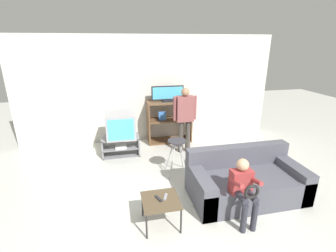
% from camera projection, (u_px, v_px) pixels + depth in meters
% --- Properties ---
extents(ground_plane, '(18.00, 18.00, 0.00)m').
position_uv_depth(ground_plane, '(195.00, 247.00, 3.04)').
color(ground_plane, beige).
extents(wall_back, '(6.40, 0.06, 2.60)m').
position_uv_depth(wall_back, '(150.00, 89.00, 6.07)').
color(wall_back, silver).
rests_on(wall_back, ground_plane).
extents(tv_stand, '(0.82, 0.45, 0.43)m').
position_uv_depth(tv_stand, '(121.00, 146.00, 5.47)').
color(tv_stand, slate).
rests_on(tv_stand, ground_plane).
extents(television_main, '(0.62, 0.63, 0.54)m').
position_uv_depth(television_main, '(121.00, 125.00, 5.32)').
color(television_main, '#9E9EA3').
rests_on(television_main, tv_stand).
extents(media_shelf, '(1.09, 0.47, 1.05)m').
position_uv_depth(media_shelf, '(169.00, 121.00, 6.12)').
color(media_shelf, brown).
rests_on(media_shelf, ground_plane).
extents(television_flat, '(0.79, 0.20, 0.38)m').
position_uv_depth(television_flat, '(168.00, 94.00, 5.89)').
color(television_flat, black).
rests_on(television_flat, media_shelf).
extents(folding_stool, '(0.39, 0.40, 0.69)m').
position_uv_depth(folding_stool, '(177.00, 147.00, 4.57)').
color(folding_stool, '#B7B7BC').
rests_on(folding_stool, ground_plane).
extents(snack_table, '(0.50, 0.50, 0.40)m').
position_uv_depth(snack_table, '(161.00, 202.00, 3.31)').
color(snack_table, brown).
rests_on(snack_table, ground_plane).
extents(remote_control_black, '(0.09, 0.15, 0.02)m').
position_uv_depth(remote_control_black, '(158.00, 198.00, 3.31)').
color(remote_control_black, '#232328').
rests_on(remote_control_black, snack_table).
extents(remote_control_white, '(0.08, 0.15, 0.02)m').
position_uv_depth(remote_control_white, '(165.00, 197.00, 3.34)').
color(remote_control_white, gray).
rests_on(remote_control_white, snack_table).
extents(couch, '(1.81, 0.92, 0.77)m').
position_uv_depth(couch, '(245.00, 181.00, 3.97)').
color(couch, '#4C4C56').
rests_on(couch, ground_plane).
extents(person_standing_adult, '(0.53, 0.20, 1.49)m').
position_uv_depth(person_standing_adult, '(185.00, 115.00, 5.39)').
color(person_standing_adult, '#3D3833').
rests_on(person_standing_adult, ground_plane).
extents(person_seated_child, '(0.33, 0.43, 0.93)m').
position_uv_depth(person_seated_child, '(244.00, 187.00, 3.32)').
color(person_seated_child, '#2D2D38').
rests_on(person_seated_child, ground_plane).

